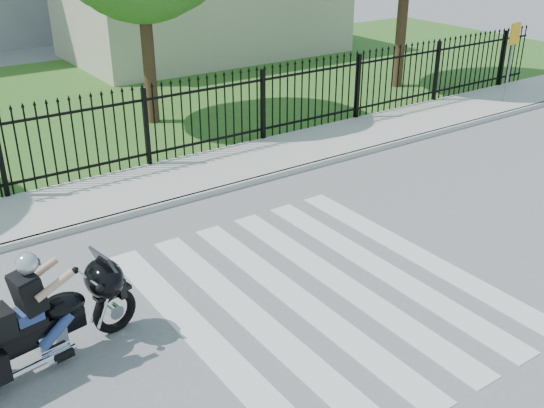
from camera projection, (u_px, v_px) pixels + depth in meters
ground at (321, 292)px, 9.50m from camera, size 120.00×120.00×0.00m
crosswalk at (321, 291)px, 9.50m from camera, size 5.00×5.50×0.01m
sidewalk at (170, 181)px, 13.20m from camera, size 40.00×2.00×0.12m
curb at (193, 197)px, 12.45m from camera, size 40.00×0.12×0.12m
grass_strip at (62, 105)px, 18.43m from camera, size 40.00×12.00×0.02m
iron_fence at (147, 129)px, 13.58m from camera, size 26.00×0.04×1.80m
building_low at (204, 7)px, 24.28m from camera, size 10.00×6.00×3.50m
motorcycle_rider at (42, 319)px, 7.74m from camera, size 2.46×1.06×1.64m
traffic_sign at (513, 46)px, 17.69m from camera, size 0.48×0.11×2.22m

